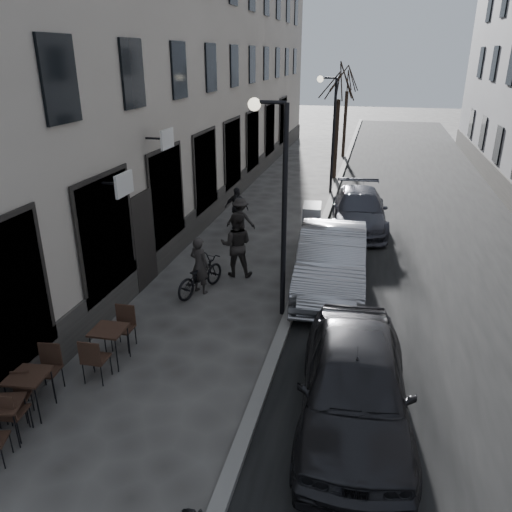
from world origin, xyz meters
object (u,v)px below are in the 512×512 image
at_px(bistro_set_c, 110,342).
at_px(pedestrian_far, 237,208).
at_px(car_near, 354,384).
at_px(car_far, 359,210).
at_px(streetlamp_far, 330,122).
at_px(pedestrian_mid, 240,220).
at_px(bistro_set_a, 6,417).
at_px(tree_far, 348,78).
at_px(bicycle, 200,276).
at_px(tree_near, 340,83).
at_px(pedestrian_near, 236,245).
at_px(car_mid, 331,260).
at_px(bistro_set_b, 30,390).
at_px(streetlamp_near, 277,188).
at_px(utility_cabinet, 311,228).

distance_m(bistro_set_c, pedestrian_far, 8.93).
relative_size(car_near, car_far, 0.97).
height_order(streetlamp_far, pedestrian_mid, streetlamp_far).
relative_size(streetlamp_far, bistro_set_a, 3.48).
bearing_deg(tree_far, bicycle, -96.34).
height_order(streetlamp_far, bicycle, streetlamp_far).
bearing_deg(car_near, tree_far, 90.86).
bearing_deg(tree_near, pedestrian_mid, -102.14).
height_order(pedestrian_near, car_mid, pedestrian_near).
bearing_deg(pedestrian_near, pedestrian_far, -83.76).
distance_m(bistro_set_b, car_far, 12.79).
xyz_separation_m(bistro_set_c, car_near, (4.93, -0.65, 0.30)).
xyz_separation_m(streetlamp_near, car_mid, (1.17, 1.73, -2.34)).
relative_size(bistro_set_a, bistro_set_b, 0.90).
xyz_separation_m(pedestrian_mid, pedestrian_far, (-0.51, 1.34, -0.00)).
xyz_separation_m(bistro_set_b, bistro_set_c, (0.59, 1.73, 0.00)).
height_order(bistro_set_c, utility_cabinet, utility_cabinet).
height_order(tree_near, pedestrian_near, tree_near).
bearing_deg(tree_near, utility_cabinet, -88.91).
bearing_deg(bistro_set_a, streetlamp_far, 60.51).
bearing_deg(streetlamp_near, pedestrian_far, 113.83).
distance_m(tree_near, bistro_set_b, 20.39).
xyz_separation_m(streetlamp_near, bistro_set_b, (-3.45, -4.64, -2.68)).
bearing_deg(bistro_set_a, tree_near, 61.94).
bearing_deg(streetlamp_near, pedestrian_near, 127.93).
relative_size(pedestrian_far, car_far, 0.32).
distance_m(tree_near, car_mid, 13.86).
relative_size(utility_cabinet, pedestrian_far, 1.00).
xyz_separation_m(streetlamp_far, bistro_set_a, (-3.43, -17.31, -2.73)).
bearing_deg(bicycle, streetlamp_far, -81.97).
bearing_deg(utility_cabinet, car_near, -82.56).
relative_size(tree_near, car_far, 1.20).
xyz_separation_m(pedestrian_near, car_mid, (2.71, -0.25, -0.11)).
height_order(streetlamp_far, car_mid, streetlamp_far).
relative_size(bistro_set_b, car_mid, 0.33).
bearing_deg(car_far, bistro_set_c, -118.70).
bearing_deg(bistro_set_b, bistro_set_a, -95.13).
bearing_deg(pedestrian_near, streetlamp_near, 118.72).
bearing_deg(bistro_set_b, bistro_set_c, 64.22).
xyz_separation_m(streetlamp_far, bistro_set_c, (-2.86, -14.91, -2.67)).
height_order(bistro_set_a, pedestrian_near, pedestrian_near).
distance_m(streetlamp_near, bistro_set_b, 6.37).
xyz_separation_m(bistro_set_a, utility_cabinet, (3.70, 9.76, 0.33)).
bearing_deg(utility_cabinet, bistro_set_a, -115.99).
height_order(tree_far, utility_cabinet, tree_far).
height_order(pedestrian_near, car_far, pedestrian_near).
height_order(utility_cabinet, car_mid, car_mid).
xyz_separation_m(pedestrian_far, car_near, (4.73, -9.58, 0.02)).
bearing_deg(car_near, utility_cabinet, 98.86).
bearing_deg(utility_cabinet, tree_near, 85.87).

